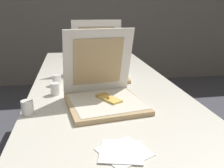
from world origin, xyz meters
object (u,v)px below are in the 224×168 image
Objects in this scene: pizza_box_front at (104,94)px; cup_white_near_left at (27,108)px; napkin_pile at (123,152)px; cup_white_mid at (57,80)px; table at (104,91)px; cup_white_far at (72,66)px; pizza_box_middle at (99,68)px; cup_white_near_center at (55,89)px.

cup_white_near_left is (-0.36, -0.07, -0.02)m from pizza_box_front.
napkin_pile is (0.36, -0.37, -0.03)m from cup_white_near_left.
cup_white_mid is 0.33× the size of napkin_pile.
table is at bearing 86.93° from napkin_pile.
pizza_box_front is 0.75m from cup_white_far.
pizza_box_middle is at bearing 56.40° from cup_white_near_left.
pizza_box_middle is at bearing -47.35° from cup_white_far.
napkin_pile reaches higher than table.
cup_white_mid is at bearing 89.93° from cup_white_near_center.
table is 5.95× the size of pizza_box_front.
cup_white_near_left is at bearing -177.21° from pizza_box_front.
table is 0.76m from napkin_pile.
cup_white_near_center is 0.56m from cup_white_far.
pizza_box_middle is 0.28m from cup_white_far.
table is 36.77× the size of cup_white_near_left.
pizza_box_middle is at bearing 91.63° from table.
table is 36.77× the size of cup_white_mid.
cup_white_mid is (-0.28, -0.17, -0.02)m from pizza_box_middle.
pizza_box_middle reaches higher than napkin_pile.
table is at bearing -7.99° from cup_white_mid.
cup_white_far is 0.33× the size of napkin_pile.
pizza_box_middle is 0.33m from cup_white_mid.
cup_white_far is 0.83m from cup_white_near_left.
table is at bearing -87.93° from pizza_box_middle.
pizza_box_front is 6.18× the size of cup_white_far.
napkin_pile is at bearing -93.07° from table.
cup_white_near_center and cup_white_mid have the same top height.
pizza_box_middle is at bearing 87.94° from napkin_pile.
cup_white_far is at bearing 75.78° from cup_white_mid.
cup_white_far is 1.00× the size of cup_white_near_left.
cup_white_near_center is 1.00× the size of cup_white_far.
napkin_pile is (-0.03, -0.97, -0.05)m from pizza_box_middle.
cup_white_near_left is 0.52m from napkin_pile.
pizza_box_middle reaches higher than cup_white_near_center.
table is 12.28× the size of napkin_pile.
pizza_box_front reaches higher than table.
pizza_box_front is 6.18× the size of cup_white_near_left.
napkin_pile is at bearing -45.94° from cup_white_near_left.
table is 0.33m from cup_white_near_center.
cup_white_far is at bearing 75.57° from cup_white_near_left.
cup_white_far and cup_white_near_left have the same top height.
pizza_box_middle reaches higher than pizza_box_front.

